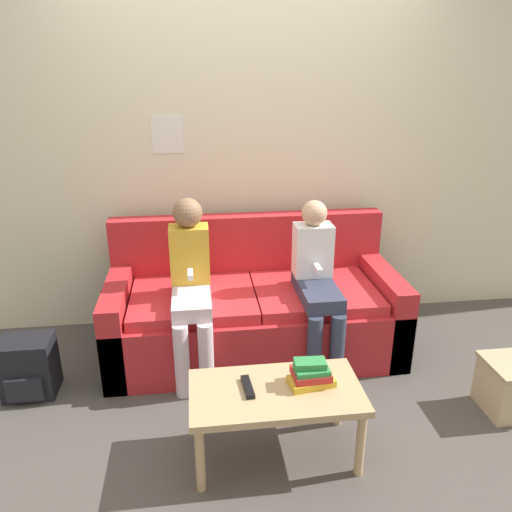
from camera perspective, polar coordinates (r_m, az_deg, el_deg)
ground_plane at (r=3.08m, az=0.99°, el=-15.44°), size 10.00×10.00×0.00m
wall_back at (r=3.56m, az=-1.37°, el=12.44°), size 8.00×0.06×2.60m
couch at (r=3.39m, az=-0.31°, el=-6.17°), size 1.89×0.84×0.86m
coffee_table at (r=2.49m, az=2.29°, el=-15.94°), size 0.83×0.44×0.39m
person_left at (r=3.05m, az=-7.47°, el=-2.75°), size 0.24×0.57×1.09m
person_right at (r=3.14m, az=6.96°, el=-2.55°), size 0.24×0.57×1.05m
tv_remote at (r=2.46m, az=-0.96°, el=-14.73°), size 0.05×0.17×0.02m
book_stack at (r=2.48m, az=6.31°, el=-13.29°), size 0.23×0.16×0.13m
backpack at (r=3.28m, az=-24.52°, el=-11.49°), size 0.29×0.26×0.36m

